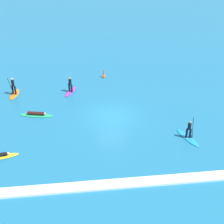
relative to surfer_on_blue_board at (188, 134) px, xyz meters
name	(u,v)px	position (x,y,z in m)	size (l,w,h in m)	color
ground_plane	(112,117)	(-6.01, 4.26, -0.39)	(120.00, 120.00, 0.00)	#1E6B93
surfer_on_blue_board	(188,134)	(0.00, 0.00, 0.00)	(1.57, 2.95, 2.15)	#1E8CD1
surfer_on_orange_board	(14,91)	(-15.85, 9.92, 0.05)	(1.05, 2.60, 2.00)	orange
surfer_on_purple_board	(71,88)	(-9.88, 9.85, 0.05)	(1.66, 2.57, 1.75)	purple
surfer_on_green_board	(36,114)	(-13.14, 5.26, -0.25)	(3.32, 1.42, 0.41)	#23B266
marker_buoy	(104,76)	(-5.96, 13.30, -0.23)	(0.42, 0.42, 1.03)	#E55119
wave_crest	(127,183)	(-6.01, -4.89, -0.30)	(20.98, 0.90, 0.18)	white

